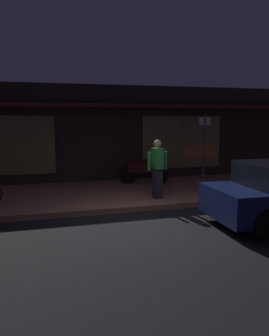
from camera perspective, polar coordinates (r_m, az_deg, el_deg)
name	(u,v)px	position (r m, az deg, el deg)	size (l,w,h in m)	color
ground_plane	(142,224)	(8.13, 1.20, -9.14)	(60.00, 60.00, 0.00)	black
sidewalk_slab	(113,194)	(10.92, -3.56, -4.23)	(18.00, 4.00, 0.15)	#8C6047
storefront_building	(94,134)	(14.00, -6.72, 5.63)	(18.00, 3.30, 3.60)	black
motorcycle	(145,170)	(12.05, 1.72, -0.27)	(1.64, 0.79, 0.97)	black
person_bystander	(157,168)	(9.86, 3.77, 0.05)	(0.62, 0.40, 1.67)	#28232D
sign_post	(204,143)	(12.91, 11.33, 4.00)	(0.44, 0.09, 2.40)	#47474C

